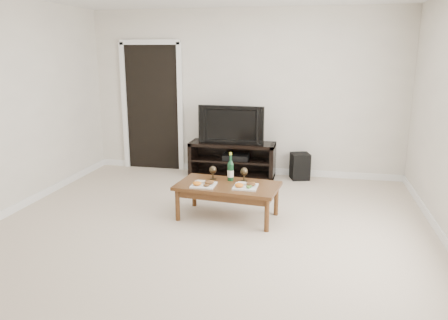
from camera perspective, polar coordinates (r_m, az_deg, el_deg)
floor at (r=4.69m, az=-3.01°, el=-10.53°), size 5.50×5.50×0.00m
back_wall at (r=7.01m, az=2.73°, el=8.70°), size 5.00×0.04×2.60m
doorway at (r=7.41m, az=-9.32°, el=6.69°), size 0.90×0.02×2.05m
media_console at (r=6.94m, az=1.08°, el=0.07°), size 1.35×0.45×0.55m
television at (r=6.82m, az=1.10°, el=4.73°), size 1.04×0.18×0.59m
av_receiver at (r=6.91m, az=1.57°, el=0.43°), size 0.41×0.32×0.08m
subwoofer at (r=6.91m, az=9.89°, el=-0.80°), size 0.34×0.34×0.41m
coffee_table at (r=5.23m, az=0.49°, el=-5.38°), size 1.25×0.77×0.42m
plate_left at (r=5.11m, az=-2.67°, el=-3.02°), size 0.27×0.27×0.07m
plate_right at (r=5.04m, az=2.83°, el=-3.24°), size 0.27×0.27×0.07m
wine_bottle at (r=5.27m, az=0.86°, el=-0.85°), size 0.07×0.07×0.35m
goblet_left at (r=5.34m, az=-1.46°, el=-1.66°), size 0.09×0.09×0.17m
goblet_right at (r=5.27m, az=2.65°, el=-1.88°), size 0.09×0.09×0.17m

